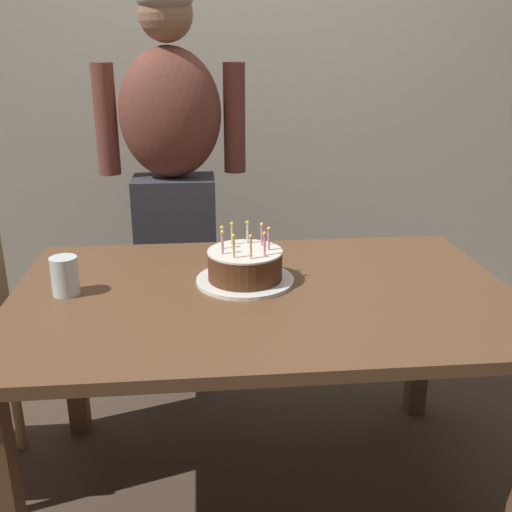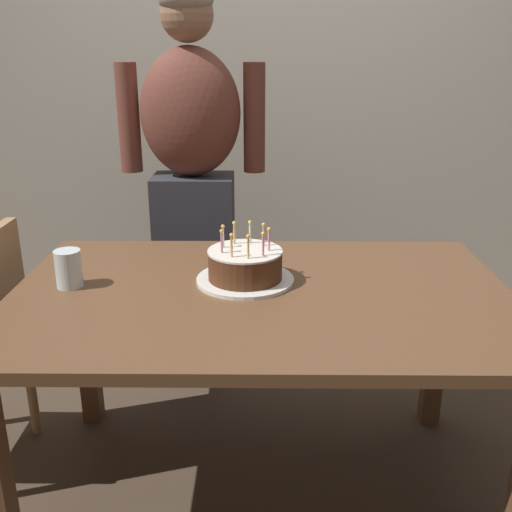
% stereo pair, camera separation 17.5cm
% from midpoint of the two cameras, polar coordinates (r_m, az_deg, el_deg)
% --- Properties ---
extents(ground_plane, '(10.00, 10.00, 0.00)m').
position_cam_midpoint_polar(ground_plane, '(2.16, 3.06, -21.86)').
color(ground_plane, '#47382B').
extents(back_wall, '(5.20, 0.10, 2.60)m').
position_cam_midpoint_polar(back_wall, '(3.17, 2.30, 17.24)').
color(back_wall, beige).
rests_on(back_wall, ground_plane).
extents(dining_table, '(1.50, 0.96, 0.74)m').
position_cam_midpoint_polar(dining_table, '(1.80, 3.43, -6.30)').
color(dining_table, brown).
rests_on(dining_table, ground_plane).
extents(birthday_cake, '(0.30, 0.30, 0.18)m').
position_cam_midpoint_polar(birthday_cake, '(1.81, 1.84, -1.12)').
color(birthday_cake, white).
rests_on(birthday_cake, dining_table).
extents(water_glass_near, '(0.08, 0.08, 0.12)m').
position_cam_midpoint_polar(water_glass_near, '(1.83, -15.07, -1.25)').
color(water_glass_near, silver).
rests_on(water_glass_near, dining_table).
extents(person_man_bearded, '(0.61, 0.27, 1.66)m').
position_cam_midpoint_polar(person_man_bearded, '(2.50, -4.05, 6.74)').
color(person_man_bearded, '#33333D').
rests_on(person_man_bearded, ground_plane).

